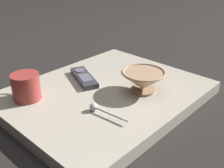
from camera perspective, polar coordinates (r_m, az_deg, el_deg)
name	(u,v)px	position (r m, az deg, el deg)	size (l,w,h in m)	color
ground_plane	(106,100)	(0.94, -1.32, -3.38)	(6.00, 6.00, 0.00)	black
table	(106,95)	(0.93, -1.33, -2.29)	(0.65, 0.52, 0.04)	#B7AD99
cereal_bowl	(143,80)	(0.90, 6.57, 0.79)	(0.15, 0.15, 0.07)	tan
coffee_mug	(26,86)	(0.89, -17.62, -0.50)	(0.09, 0.12, 0.08)	#A53833
teaspoon	(97,109)	(0.79, -3.08, -5.16)	(0.03, 0.14, 0.02)	silver
tv_remote_near	(84,78)	(0.99, -5.96, 1.35)	(0.12, 0.18, 0.02)	#38383D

